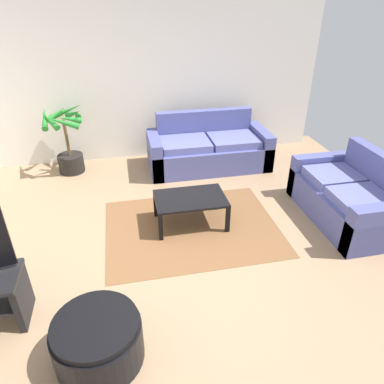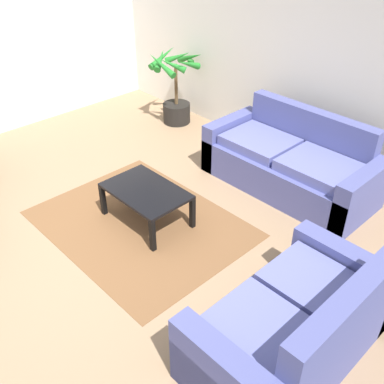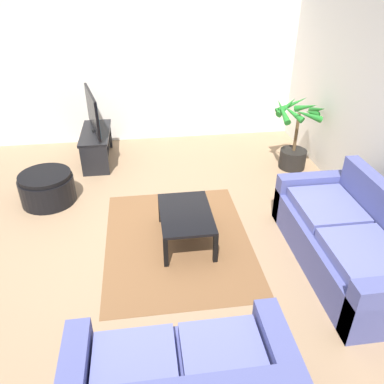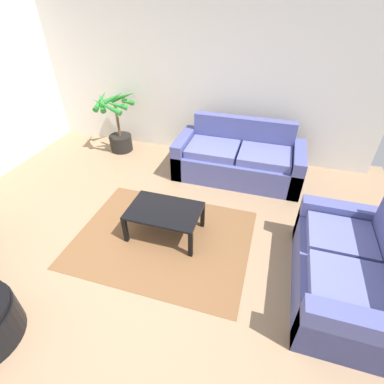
% 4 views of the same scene
% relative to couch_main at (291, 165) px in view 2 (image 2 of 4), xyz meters
% --- Properties ---
extents(ground_plane, '(6.60, 6.60, 0.00)m').
position_rel_couch_main_xyz_m(ground_plane, '(-0.85, -2.28, -0.30)').
color(ground_plane, '#937556').
extents(wall_back, '(6.00, 0.06, 2.70)m').
position_rel_couch_main_xyz_m(wall_back, '(-0.85, 0.72, 1.05)').
color(wall_back, silver).
rests_on(wall_back, ground).
extents(couch_main, '(2.03, 0.90, 0.90)m').
position_rel_couch_main_xyz_m(couch_main, '(0.00, 0.00, 0.00)').
color(couch_main, '#4C518C').
rests_on(couch_main, ground).
extents(couch_loveseat, '(0.90, 1.59, 0.90)m').
position_rel_couch_main_xyz_m(couch_loveseat, '(1.43, -1.95, -0.00)').
color(couch_loveseat, '#4C518C').
rests_on(couch_loveseat, ground).
extents(coffee_table, '(0.90, 0.59, 0.40)m').
position_rel_couch_main_xyz_m(coffee_table, '(-0.65, -1.66, 0.04)').
color(coffee_table, black).
rests_on(coffee_table, ground).
extents(area_rug, '(2.20, 1.70, 0.01)m').
position_rel_couch_main_xyz_m(area_rug, '(-0.65, -1.76, -0.30)').
color(area_rug, brown).
rests_on(area_rug, ground).
extents(potted_palm, '(0.68, 0.70, 1.11)m').
position_rel_couch_main_xyz_m(potted_palm, '(-2.32, 0.27, 0.19)').
color(potted_palm, black).
rests_on(potted_palm, ground).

